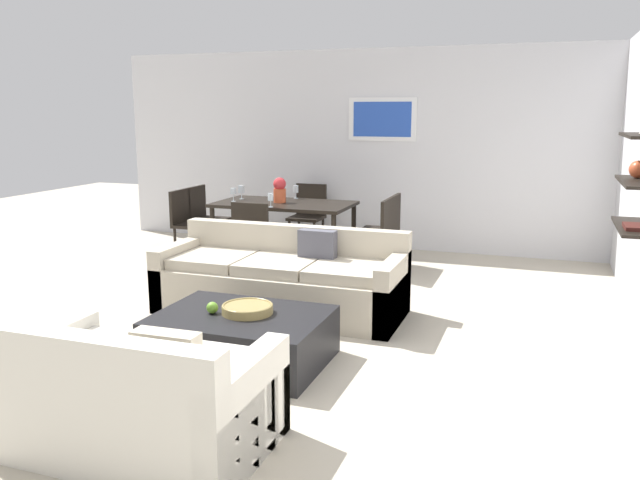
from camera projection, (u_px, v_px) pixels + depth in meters
name	position (u px, v px, depth m)	size (l,w,h in m)	color
ground_plane	(280.00, 323.00, 5.83)	(18.00, 18.00, 0.00)	#BCB29E
back_wall_unit	(401.00, 150.00, 8.72)	(8.40, 0.09, 2.70)	silver
sofa_beige	(282.00, 282.00, 6.12)	(2.31, 0.90, 0.78)	#B2A893
loveseat_white	(136.00, 399.00, 3.63)	(1.49, 0.90, 0.78)	silver
coffee_table	(242.00, 338.00, 4.90)	(1.27, 0.93, 0.38)	black
decorative_bowl	(247.00, 308.00, 4.88)	(0.39, 0.39, 0.07)	#99844C
apple_on_coffee_table	(212.00, 308.00, 4.87)	(0.09, 0.09, 0.09)	#669E2D
dining_table	(284.00, 208.00, 8.09)	(1.70, 0.94, 0.75)	black
dining_chair_right_far	(386.00, 225.00, 7.91)	(0.44, 0.44, 0.88)	black
dining_chair_left_far	(204.00, 214.00, 8.73)	(0.44, 0.44, 0.88)	black
dining_chair_foot	(254.00, 234.00, 7.32)	(0.44, 0.44, 0.88)	black
dining_chair_head	(308.00, 212.00, 8.94)	(0.44, 0.44, 0.88)	black
dining_chair_right_near	(377.00, 231.00, 7.52)	(0.44, 0.44, 0.88)	black
dining_chair_left_near	(188.00, 219.00, 8.34)	(0.44, 0.44, 0.88)	black
wine_glass_foot	(271.00, 198.00, 7.67)	(0.07, 0.07, 0.17)	silver
wine_glass_head	(296.00, 190.00, 8.43)	(0.06, 0.06, 0.17)	silver
wine_glass_left_near	(233.00, 192.00, 8.16)	(0.07, 0.07, 0.17)	silver
wine_glass_left_far	(241.00, 190.00, 8.37)	(0.08, 0.08, 0.18)	silver
centerpiece_vase	(280.00, 190.00, 8.06)	(0.16, 0.16, 0.31)	#D85933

